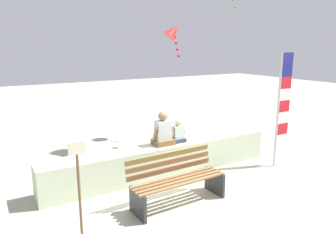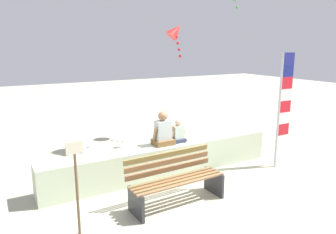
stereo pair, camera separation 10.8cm
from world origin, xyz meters
name	(u,v)px [view 1 (the left image)]	position (x,y,z in m)	size (l,w,h in m)	color
ground_plane	(189,191)	(0.00, 0.00, 0.00)	(40.00, 40.00, 0.00)	#B2AF96
seawall_ledge	(165,160)	(0.00, 0.95, 0.34)	(5.26, 0.54, 0.67)	beige
park_bench	(176,180)	(-0.46, -0.25, 0.42)	(1.77, 0.66, 0.88)	#8D6542
person_adult	(163,132)	(-0.02, 0.98, 0.96)	(0.48, 0.35, 0.73)	brown
person_child	(178,133)	(0.36, 0.98, 0.87)	(0.33, 0.24, 0.51)	#31354C
flag_banner	(282,101)	(2.57, 0.08, 1.53)	(0.39, 0.05, 2.60)	#B7B7BC
kite_red	(174,31)	(1.82, 3.52, 3.16)	(0.65, 0.69, 1.05)	red
sign_post	(79,182)	(-2.20, -0.40, 0.84)	(0.24, 0.04, 1.44)	brown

